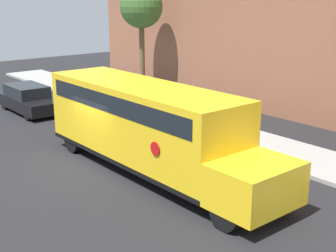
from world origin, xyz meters
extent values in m
plane|color=black|center=(0.00, 0.00, 0.00)|extent=(60.00, 60.00, 0.00)
cube|color=#9E9E99|center=(0.00, 6.50, 0.07)|extent=(44.00, 3.00, 0.15)
cube|color=yellow|center=(1.48, 1.11, 1.81)|extent=(8.96, 2.50, 2.72)
cube|color=yellow|center=(6.89, 1.11, 1.09)|extent=(1.87, 2.50, 1.29)
cube|color=black|center=(1.48, 1.11, 0.53)|extent=(8.96, 2.54, 0.16)
cube|color=black|center=(1.48, 1.11, 2.62)|extent=(8.24, 2.53, 0.64)
cylinder|color=red|center=(3.95, -0.18, 1.67)|extent=(0.44, 0.02, 0.44)
cylinder|color=black|center=(6.80, 2.19, 0.50)|extent=(1.00, 0.30, 1.00)
cylinder|color=black|center=(6.80, 0.03, 0.50)|extent=(1.00, 0.30, 1.00)
cylinder|color=black|center=(-1.79, 2.19, 0.50)|extent=(1.00, 0.30, 1.00)
cylinder|color=black|center=(-1.79, 0.03, 0.50)|extent=(1.00, 0.30, 1.00)
cube|color=black|center=(-9.23, 1.43, 0.54)|extent=(4.59, 1.82, 0.64)
cube|color=#1E2328|center=(-9.50, 1.43, 1.17)|extent=(2.57, 1.67, 0.63)
cylinder|color=black|center=(-7.71, 2.22, 0.32)|extent=(0.64, 0.22, 0.64)
cylinder|color=black|center=(-7.71, 0.64, 0.32)|extent=(0.64, 0.22, 0.64)
cylinder|color=black|center=(-10.74, 2.22, 0.32)|extent=(0.64, 0.22, 0.64)
cylinder|color=black|center=(-10.74, 0.64, 0.32)|extent=(0.64, 0.22, 0.64)
cylinder|color=brown|center=(-9.06, 8.97, 2.36)|extent=(0.34, 0.34, 4.73)
sphere|color=#3D662D|center=(-9.06, 8.97, 5.52)|extent=(2.65, 2.65, 2.65)
camera|label=1|loc=(14.76, -8.60, 6.30)|focal=50.00mm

